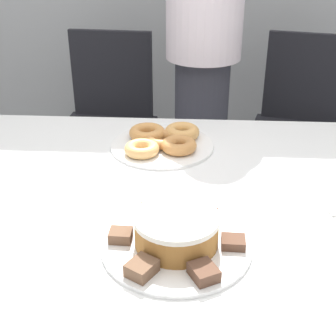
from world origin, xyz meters
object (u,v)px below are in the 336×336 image
person_standing (204,39)px  plate_cake (176,245)px  office_chair_left (107,136)px  plate_donuts (162,146)px  office_chair_right (298,141)px  frosted_cake (177,229)px

person_standing → plate_cake: (-0.06, -1.08, -0.21)m
person_standing → office_chair_left: bearing=161.5°
office_chair_left → plate_donuts: office_chair_left is taller
person_standing → office_chair_right: (0.47, 0.15, -0.50)m
plate_cake → plate_donuts: (-0.07, 0.51, 0.00)m
plate_cake → frosted_cake: bearing=-116.6°
plate_donuts → person_standing: bearing=77.3°
office_chair_left → office_chair_right: size_ratio=1.00×
office_chair_right → plate_cake: bearing=-99.5°
plate_donuts → frosted_cake: size_ratio=1.76×
office_chair_right → frosted_cake: office_chair_right is taller
person_standing → plate_cake: size_ratio=5.31×
office_chair_left → frosted_cake: bearing=-67.8°
office_chair_left → plate_donuts: 0.84m
office_chair_left → frosted_cake: 1.33m
person_standing → frosted_cake: (-0.06, -1.08, -0.17)m
office_chair_left → plate_cake: size_ratio=2.76×
person_standing → office_chair_right: bearing=17.6°
office_chair_right → plate_donuts: size_ratio=2.79×
office_chair_left → plate_donuts: bearing=-61.3°
frosted_cake → person_standing: bearing=86.8°
person_standing → plate_donuts: size_ratio=5.39×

